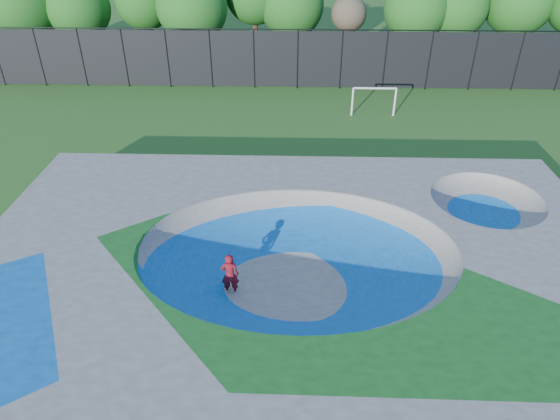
{
  "coord_description": "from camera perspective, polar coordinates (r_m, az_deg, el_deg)",
  "views": [
    {
      "loc": [
        -0.17,
        -13.56,
        11.57
      ],
      "look_at": [
        -0.67,
        3.0,
        1.1
      ],
      "focal_mm": 32.0,
      "sensor_mm": 36.0,
      "label": 1
    }
  ],
  "objects": [
    {
      "name": "ground",
      "position": [
        17.82,
        1.89,
        -8.2
      ],
      "size": [
        120.0,
        120.0,
        0.0
      ],
      "primitive_type": "plane",
      "color": "#255417",
      "rests_on": "ground"
    },
    {
      "name": "skater",
      "position": [
        16.9,
        -5.75,
        -7.37
      ],
      "size": [
        0.62,
        0.42,
        1.66
      ],
      "primitive_type": "imported",
      "rotation": [
        0.0,
        0.0,
        3.18
      ],
      "color": "red",
      "rests_on": "ground"
    },
    {
      "name": "treeline",
      "position": [
        40.04,
        -1.59,
        22.5
      ],
      "size": [
        52.01,
        6.99,
        7.76
      ],
      "color": "#4A3425",
      "rests_on": "ground"
    },
    {
      "name": "skateboard",
      "position": [
        17.42,
        -5.61,
        -9.4
      ],
      "size": [
        0.8,
        0.31,
        0.05
      ],
      "primitive_type": "cube",
      "rotation": [
        0.0,
        0.0,
        -0.11
      ],
      "color": "black",
      "rests_on": "ground"
    },
    {
      "name": "soccer_goal",
      "position": [
        31.63,
        10.71,
        12.66
      ],
      "size": [
        2.71,
        0.12,
        1.79
      ],
      "color": "silver",
      "rests_on": "ground"
    },
    {
      "name": "fence",
      "position": [
        35.83,
        2.03,
        16.94
      ],
      "size": [
        48.09,
        0.09,
        4.04
      ],
      "color": "black",
      "rests_on": "ground"
    },
    {
      "name": "skate_deck",
      "position": [
        17.35,
        1.93,
        -6.32
      ],
      "size": [
        22.0,
        14.0,
        1.5
      ],
      "primitive_type": "cube",
      "color": "gray",
      "rests_on": "ground"
    }
  ]
}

